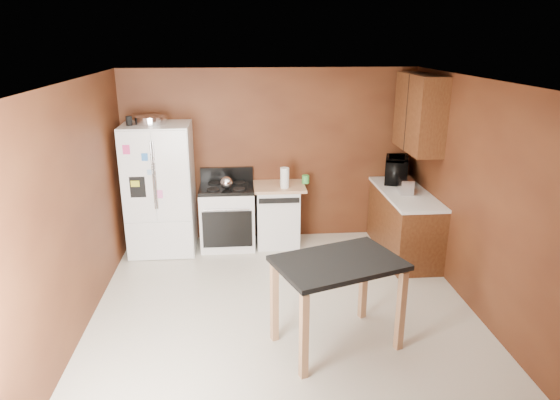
{
  "coord_description": "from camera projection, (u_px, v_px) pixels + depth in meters",
  "views": [
    {
      "loc": [
        -0.45,
        -4.84,
        2.92
      ],
      "look_at": [
        0.03,
        0.85,
        1.03
      ],
      "focal_mm": 32.0,
      "sensor_mm": 36.0,
      "label": 1
    }
  ],
  "objects": [
    {
      "name": "gas_range",
      "position": [
        228.0,
        215.0,
        7.16
      ],
      "size": [
        0.76,
        0.68,
        1.1
      ],
      "color": "white",
      "rests_on": "ground"
    },
    {
      "name": "refrigerator",
      "position": [
        160.0,
        189.0,
        6.89
      ],
      "size": [
        0.9,
        0.8,
        1.8
      ],
      "color": "white",
      "rests_on": "ground"
    },
    {
      "name": "wall_front",
      "position": [
        319.0,
        326.0,
        3.01
      ],
      "size": [
        4.2,
        0.0,
        4.2
      ],
      "primitive_type": "plane",
      "rotation": [
        -1.57,
        0.0,
        0.0
      ],
      "color": "#5E3018",
      "rests_on": "ground"
    },
    {
      "name": "island",
      "position": [
        338.0,
        274.0,
        4.73
      ],
      "size": [
        1.35,
        1.12,
        0.91
      ],
      "color": "black",
      "rests_on": "ground"
    },
    {
      "name": "right_cabinets",
      "position": [
        408.0,
        191.0,
        6.79
      ],
      "size": [
        0.63,
        1.58,
        2.45
      ],
      "color": "brown",
      "rests_on": "ground"
    },
    {
      "name": "wall_back",
      "position": [
        270.0,
        156.0,
        7.27
      ],
      "size": [
        4.2,
        0.0,
        4.2
      ],
      "primitive_type": "plane",
      "rotation": [
        1.57,
        0.0,
        0.0
      ],
      "color": "#5E3018",
      "rests_on": "ground"
    },
    {
      "name": "ceiling",
      "position": [
        285.0,
        82.0,
        4.75
      ],
      "size": [
        4.5,
        4.5,
        0.0
      ],
      "primitive_type": "plane",
      "rotation": [
        3.14,
        0.0,
        0.0
      ],
      "color": "white",
      "rests_on": "ground"
    },
    {
      "name": "wall_right",
      "position": [
        481.0,
        200.0,
        5.31
      ],
      "size": [
        0.0,
        4.5,
        4.5
      ],
      "primitive_type": "plane",
      "rotation": [
        1.57,
        0.0,
        -1.57
      ],
      "color": "#5E3018",
      "rests_on": "ground"
    },
    {
      "name": "dishwasher",
      "position": [
        277.0,
        214.0,
        7.24
      ],
      "size": [
        0.78,
        0.63,
        0.89
      ],
      "color": "white",
      "rests_on": "ground"
    },
    {
      "name": "floor",
      "position": [
        284.0,
        312.0,
        5.53
      ],
      "size": [
        4.5,
        4.5,
        0.0
      ],
      "primitive_type": "plane",
      "color": "beige",
      "rests_on": "ground"
    },
    {
      "name": "roasting_pan",
      "position": [
        150.0,
        120.0,
        6.62
      ],
      "size": [
        0.42,
        0.42,
        0.1
      ],
      "primitive_type": "cylinder",
      "color": "silver",
      "rests_on": "refrigerator"
    },
    {
      "name": "pen_cup",
      "position": [
        129.0,
        121.0,
        6.49
      ],
      "size": [
        0.08,
        0.08,
        0.12
      ],
      "primitive_type": "cylinder",
      "color": "black",
      "rests_on": "refrigerator"
    },
    {
      "name": "microwave",
      "position": [
        396.0,
        170.0,
        7.22
      ],
      "size": [
        0.55,
        0.67,
        0.32
      ],
      "primitive_type": "imported",
      "rotation": [
        0.0,
        0.0,
        1.26
      ],
      "color": "black",
      "rests_on": "right_cabinets"
    },
    {
      "name": "wall_left",
      "position": [
        75.0,
        211.0,
        4.97
      ],
      "size": [
        0.0,
        4.5,
        4.5
      ],
      "primitive_type": "plane",
      "rotation": [
        1.57,
        0.0,
        1.57
      ],
      "color": "#5E3018",
      "rests_on": "ground"
    },
    {
      "name": "kettle",
      "position": [
        226.0,
        183.0,
        6.87
      ],
      "size": [
        0.18,
        0.18,
        0.18
      ],
      "primitive_type": "sphere",
      "color": "silver",
      "rests_on": "gas_range"
    },
    {
      "name": "green_canister",
      "position": [
        306.0,
        179.0,
        7.19
      ],
      "size": [
        0.12,
        0.12,
        0.12
      ],
      "primitive_type": "cylinder",
      "rotation": [
        0.0,
        0.0,
        0.19
      ],
      "color": "green",
      "rests_on": "dishwasher"
    },
    {
      "name": "toaster",
      "position": [
        406.0,
        186.0,
        6.7
      ],
      "size": [
        0.2,
        0.3,
        0.2
      ],
      "primitive_type": "cube",
      "rotation": [
        0.0,
        0.0,
        -0.12
      ],
      "color": "silver",
      "rests_on": "right_cabinets"
    },
    {
      "name": "paper_towel",
      "position": [
        285.0,
        178.0,
        6.94
      ],
      "size": [
        0.13,
        0.13,
        0.29
      ],
      "primitive_type": "cylinder",
      "rotation": [
        0.0,
        0.0,
        0.05
      ],
      "color": "white",
      "rests_on": "dishwasher"
    }
  ]
}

